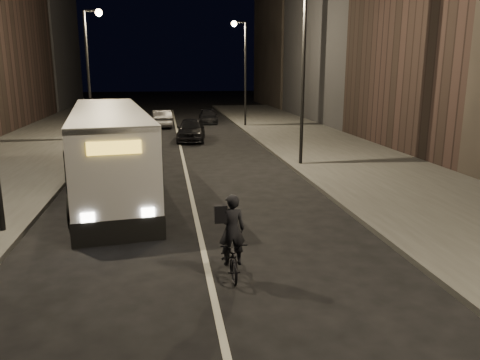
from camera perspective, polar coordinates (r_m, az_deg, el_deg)
name	(u,v)px	position (r m, az deg, el deg)	size (l,w,h in m)	color
ground	(210,282)	(10.79, -3.63, -12.34)	(180.00, 180.00, 0.00)	black
sidewalk_right	(342,156)	(25.88, 12.31, 2.90)	(7.00, 70.00, 0.16)	#353532
sidewalk_left	(7,166)	(25.30, -26.48, 1.54)	(7.00, 70.00, 0.16)	#353532
streetlight_right_mid	(298,53)	(22.56, 7.11, 15.07)	(1.20, 0.44, 8.12)	black
streetlight_right_far	(242,60)	(38.19, 0.25, 14.48)	(1.20, 0.44, 8.12)	black
streetlight_left_far	(91,57)	(31.99, -17.66, 14.06)	(1.20, 0.44, 8.12)	black
city_bus	(110,147)	(18.66, -15.58, 3.89)	(4.06, 12.11, 3.21)	silver
cyclist_on_bicycle	(231,248)	(10.84, -1.11, -8.33)	(0.64, 1.75, 2.00)	black
car_near	(191,129)	(31.25, -6.00, 6.15)	(1.76, 4.38, 1.49)	black
car_mid	(162,118)	(38.95, -9.54, 7.41)	(1.48, 4.24, 1.40)	#303032
car_far	(208,117)	(41.46, -3.91, 7.72)	(1.57, 3.85, 1.12)	black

